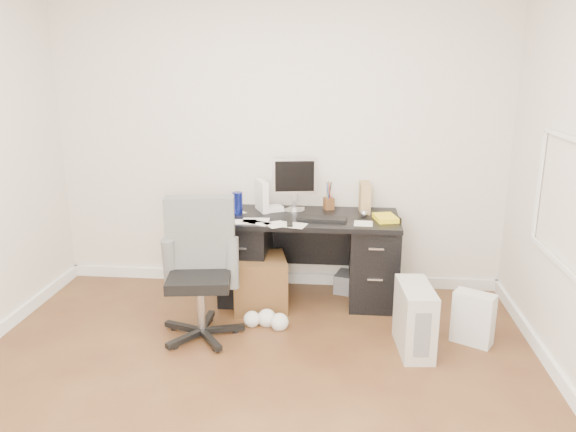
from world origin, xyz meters
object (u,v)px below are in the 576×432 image
Objects in this scene: desk at (309,255)px; keyboard at (322,219)px; wicker_basket at (259,282)px; office_chair at (199,271)px; pc_tower at (415,318)px; lcd_monitor at (294,185)px.

desk is 0.39m from keyboard.
desk reaches higher than wicker_basket.
wicker_basket is (0.36, 0.56, -0.30)m from office_chair.
desk is 1.44× the size of office_chair.
pc_tower is 1.36m from wicker_basket.
office_chair is at bearing -133.95° from lcd_monitor.
office_chair is at bearing -138.21° from keyboard.
desk is 3.06× the size of pc_tower.
wicker_basket is (-0.51, -0.10, -0.54)m from keyboard.
lcd_monitor reaches higher than keyboard.
keyboard is 0.84× the size of pc_tower.
lcd_monitor is 1.20m from office_chair.
pc_tower reaches higher than wicker_basket.
wicker_basket is at bearing -136.77° from lcd_monitor.
pc_tower is at bearing -10.07° from office_chair.
wicker_basket is (-0.26, -0.35, -0.77)m from lcd_monitor.
lcd_monitor is at bearing 139.56° from keyboard.
lcd_monitor reaches higher than pc_tower.
keyboard is at bearing 128.80° from pc_tower.
wicker_basket is (-1.21, 0.62, -0.03)m from pc_tower.
office_chair is 0.73m from wicker_basket.
keyboard is 1.12m from office_chair.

